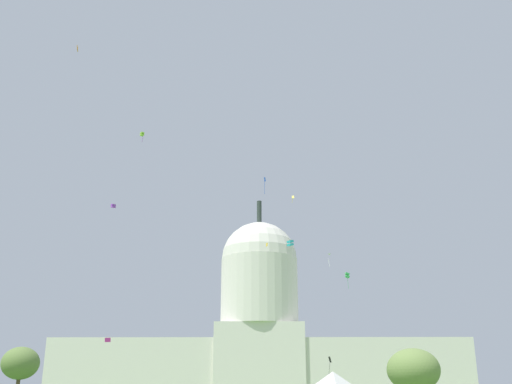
% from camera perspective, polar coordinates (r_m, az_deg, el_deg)
% --- Properties ---
extents(capitol_building, '(144.00, 28.02, 73.33)m').
position_cam_1_polar(capitol_building, '(221.31, 0.33, -13.72)').
color(capitol_building, silver).
rests_on(capitol_building, ground_plane).
extents(tree_west_mid, '(10.18, 10.06, 11.41)m').
position_cam_1_polar(tree_west_mid, '(128.74, -21.30, -14.80)').
color(tree_west_mid, brown).
rests_on(tree_west_mid, ground_plane).
extents(tree_east_far, '(14.88, 14.97, 11.69)m').
position_cam_1_polar(tree_east_far, '(131.83, 14.59, -15.90)').
color(tree_east_far, '#42301E').
rests_on(tree_east_far, ground_plane).
extents(kite_white_mid, '(0.71, 1.13, 2.76)m').
position_cam_1_polar(kite_white_mid, '(131.22, 6.77, -5.96)').
color(kite_white_mid, white).
extents(kite_blue_high, '(0.42, 0.76, 3.93)m').
position_cam_1_polar(kite_blue_high, '(135.19, 0.83, 0.95)').
color(kite_blue_high, blue).
extents(kite_green_mid, '(1.35, 1.27, 4.51)m').
position_cam_1_polar(kite_green_mid, '(171.44, 8.58, -7.77)').
color(kite_green_mid, green).
extents(kite_yellow_high, '(0.65, 0.47, 2.08)m').
position_cam_1_polar(kite_yellow_high, '(164.67, 3.49, -0.53)').
color(kite_yellow_high, yellow).
extents(kite_cyan_mid, '(0.99, 0.99, 0.89)m').
position_cam_1_polar(kite_cyan_mid, '(82.15, 3.24, -4.83)').
color(kite_cyan_mid, '#33BCDB').
extents(kite_violet_high, '(1.42, 1.43, 1.17)m').
position_cam_1_polar(kite_violet_high, '(161.99, -13.29, -1.29)').
color(kite_violet_high, purple).
extents(kite_lime_high, '(1.00, 1.00, 2.28)m').
position_cam_1_polar(kite_lime_high, '(135.92, -10.67, 5.37)').
color(kite_lime_high, '#8CD133').
extents(kite_magenta_low, '(0.92, 0.50, 0.77)m').
position_cam_1_polar(kite_magenta_low, '(106.56, -13.78, -13.37)').
color(kite_magenta_low, '#D1339E').
extents(kite_gold_high, '(0.63, 0.60, 1.22)m').
position_cam_1_polar(kite_gold_high, '(206.02, 1.03, -4.97)').
color(kite_gold_high, gold).
extents(kite_orange_high, '(0.29, 0.96, 0.91)m').
position_cam_1_polar(kite_orange_high, '(109.14, -16.46, 12.82)').
color(kite_orange_high, orange).
extents(kite_black_low, '(0.72, 0.78, 3.93)m').
position_cam_1_polar(kite_black_low, '(150.09, 6.96, -15.53)').
color(kite_black_low, black).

